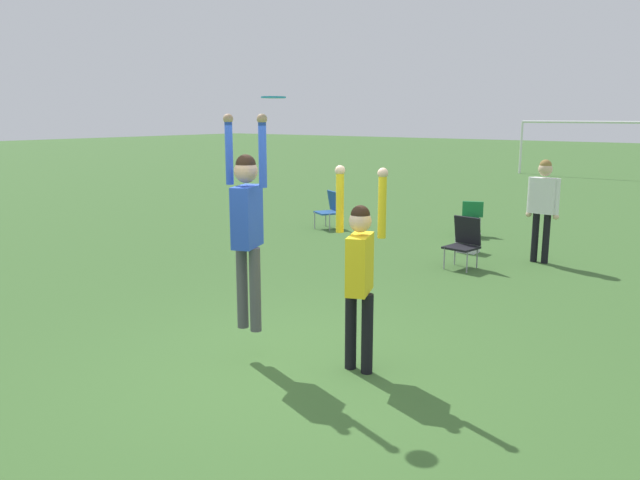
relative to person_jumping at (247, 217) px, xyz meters
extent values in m
plane|color=#3D662D|center=(0.45, 0.04, -1.56)|extent=(120.00, 120.00, 0.00)
cylinder|color=#4C4C51|center=(-0.10, 0.00, -0.77)|extent=(0.12, 0.12, 0.91)
cylinder|color=#4C4C51|center=(0.10, 0.00, -0.77)|extent=(0.12, 0.12, 0.91)
cube|color=blue|center=(0.00, 0.00, 0.00)|extent=(0.34, 0.47, 0.64)
sphere|color=tan|center=(0.00, 0.00, 0.48)|extent=(0.25, 0.25, 0.25)
sphere|color=black|center=(0.00, 0.00, 0.54)|extent=(0.21, 0.21, 0.21)
cylinder|color=blue|center=(-0.24, 0.00, 0.66)|extent=(0.08, 0.08, 0.68)
sphere|color=tan|center=(-0.24, 0.00, 1.00)|extent=(0.10, 0.10, 0.10)
cylinder|color=blue|center=(0.24, 0.00, 0.66)|extent=(0.08, 0.08, 0.68)
sphere|color=tan|center=(0.24, 0.00, 1.00)|extent=(0.10, 0.10, 0.10)
cylinder|color=black|center=(1.02, 0.44, -1.14)|extent=(0.12, 0.12, 0.84)
cylinder|color=black|center=(1.22, 0.44, -1.14)|extent=(0.12, 0.12, 0.84)
cube|color=yellow|center=(1.12, 0.44, -0.43)|extent=(0.35, 0.49, 0.59)
sphere|color=beige|center=(1.12, 0.44, 0.01)|extent=(0.23, 0.23, 0.23)
sphere|color=black|center=(1.12, 0.44, 0.07)|extent=(0.19, 0.19, 0.19)
cylinder|color=yellow|center=(0.87, 0.44, 0.18)|extent=(0.08, 0.08, 0.63)
sphere|color=beige|center=(0.87, 0.44, 0.50)|extent=(0.10, 0.10, 0.10)
cylinder|color=yellow|center=(1.37, 0.44, 0.18)|extent=(0.08, 0.08, 0.63)
sphere|color=beige|center=(1.37, 0.44, 0.50)|extent=(0.10, 0.10, 0.10)
cylinder|color=#2D9EDB|center=(0.33, 0.07, 1.21)|extent=(0.25, 0.25, 0.02)
cylinder|color=gray|center=(-1.22, 7.79, -1.37)|extent=(0.02, 0.02, 0.39)
cylinder|color=gray|center=(-0.84, 7.79, -1.37)|extent=(0.02, 0.02, 0.39)
cylinder|color=gray|center=(-1.22, 8.17, -1.37)|extent=(0.02, 0.02, 0.39)
cylinder|color=gray|center=(-0.84, 8.17, -1.37)|extent=(0.02, 0.02, 0.39)
cube|color=#1E753D|center=(-1.03, 7.98, -1.19)|extent=(0.59, 0.59, 0.04)
cube|color=#1E753D|center=(-1.03, 8.19, -0.99)|extent=(0.45, 0.26, 0.36)
cylinder|color=gray|center=(-0.10, 4.93, -1.37)|extent=(0.02, 0.02, 0.39)
cylinder|color=gray|center=(0.31, 4.93, -1.37)|extent=(0.02, 0.02, 0.39)
cylinder|color=gray|center=(-0.10, 5.35, -1.37)|extent=(0.02, 0.02, 0.39)
cylinder|color=gray|center=(0.31, 5.35, -1.37)|extent=(0.02, 0.02, 0.39)
cube|color=black|center=(0.10, 5.14, -1.19)|extent=(0.55, 0.55, 0.04)
cube|color=black|center=(0.10, 5.37, -0.93)|extent=(0.50, 0.18, 0.49)
cylinder|color=gray|center=(-4.23, 6.64, -1.36)|extent=(0.02, 0.02, 0.39)
cylinder|color=gray|center=(-3.80, 6.64, -1.36)|extent=(0.02, 0.02, 0.39)
cylinder|color=gray|center=(-4.23, 7.07, -1.36)|extent=(0.02, 0.02, 0.39)
cylinder|color=gray|center=(-3.80, 7.07, -1.36)|extent=(0.02, 0.02, 0.39)
cube|color=#235193|center=(-4.01, 6.86, -1.19)|extent=(0.69, 0.69, 0.04)
cube|color=#235193|center=(-4.01, 7.09, -0.94)|extent=(0.50, 0.35, 0.46)
cylinder|color=black|center=(0.93, 6.42, -1.12)|extent=(0.12, 0.12, 0.89)
cylinder|color=black|center=(1.13, 6.42, -1.12)|extent=(0.12, 0.12, 0.89)
cube|color=white|center=(1.03, 6.42, -0.36)|extent=(0.45, 0.23, 0.63)
sphere|color=beige|center=(1.03, 6.42, 0.11)|extent=(0.24, 0.24, 0.24)
sphere|color=olive|center=(1.03, 6.42, 0.18)|extent=(0.20, 0.20, 0.20)
cylinder|color=white|center=(0.79, 6.42, -0.37)|extent=(0.08, 0.08, 0.67)
sphere|color=beige|center=(0.79, 6.42, -0.71)|extent=(0.10, 0.10, 0.10)
cylinder|color=white|center=(1.27, 6.42, -0.37)|extent=(0.08, 0.08, 0.67)
sphere|color=beige|center=(1.27, 6.42, -0.71)|extent=(0.10, 0.10, 0.10)
cube|color=white|center=(-0.35, 6.44, -1.39)|extent=(0.40, 0.29, 0.35)
cube|color=silver|center=(-0.35, 6.44, -1.20)|extent=(0.41, 0.30, 0.02)
cylinder|color=white|center=(-5.40, 23.42, -0.41)|extent=(0.10, 0.10, 2.30)
cylinder|color=white|center=(-1.90, 23.42, 0.74)|extent=(7.00, 0.10, 0.10)
camera|label=1|loc=(4.47, -4.65, 1.04)|focal=35.00mm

